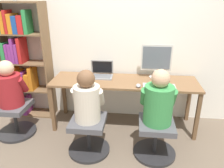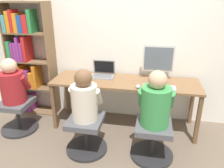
{
  "view_description": "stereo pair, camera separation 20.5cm",
  "coord_description": "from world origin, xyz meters",
  "px_view_note": "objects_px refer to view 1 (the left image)",
  "views": [
    {
      "loc": [
        0.15,
        -2.62,
        1.87
      ],
      "look_at": [
        -0.16,
        0.14,
        0.74
      ],
      "focal_mm": 35.0,
      "sensor_mm": 36.0,
      "label": 1
    },
    {
      "loc": [
        0.35,
        -2.59,
        1.87
      ],
      "look_at": [
        -0.16,
        0.14,
        0.74
      ],
      "focal_mm": 35.0,
      "sensor_mm": 36.0,
      "label": 2
    }
  ],
  "objects_px": {
    "office_chair_right": "(89,134)",
    "bookshelf": "(21,63)",
    "laptop": "(101,73)",
    "person_near_shelf": "(9,87)",
    "office_chair_side": "(15,118)",
    "desktop_monitor": "(156,60)",
    "person_at_monitor": "(159,101)",
    "keyboard": "(159,86)",
    "person_at_laptop": "(87,99)",
    "office_chair_left": "(155,137)"
  },
  "relations": [
    {
      "from": "office_chair_left",
      "to": "person_at_laptop",
      "type": "height_order",
      "value": "person_at_laptop"
    },
    {
      "from": "office_chair_left",
      "to": "laptop",
      "type": "bearing_deg",
      "value": 135.94
    },
    {
      "from": "office_chair_left",
      "to": "bookshelf",
      "type": "bearing_deg",
      "value": 158.74
    },
    {
      "from": "bookshelf",
      "to": "office_chair_left",
      "type": "bearing_deg",
      "value": -21.26
    },
    {
      "from": "desktop_monitor",
      "to": "person_at_monitor",
      "type": "distance_m",
      "value": 0.84
    },
    {
      "from": "desktop_monitor",
      "to": "keyboard",
      "type": "relative_size",
      "value": 1.15
    },
    {
      "from": "person_at_laptop",
      "to": "bookshelf",
      "type": "bearing_deg",
      "value": 145.82
    },
    {
      "from": "office_chair_left",
      "to": "office_chair_right",
      "type": "height_order",
      "value": "same"
    },
    {
      "from": "desktop_monitor",
      "to": "person_at_monitor",
      "type": "xyz_separation_m",
      "value": [
        -0.01,
        -0.8,
        -0.26
      ]
    },
    {
      "from": "laptop",
      "to": "person_at_monitor",
      "type": "xyz_separation_m",
      "value": [
        0.79,
        -0.76,
        -0.04
      ]
    },
    {
      "from": "person_at_monitor",
      "to": "bookshelf",
      "type": "bearing_deg",
      "value": 158.86
    },
    {
      "from": "office_chair_right",
      "to": "bookshelf",
      "type": "height_order",
      "value": "bookshelf"
    },
    {
      "from": "laptop",
      "to": "person_near_shelf",
      "type": "relative_size",
      "value": 0.53
    },
    {
      "from": "laptop",
      "to": "keyboard",
      "type": "relative_size",
      "value": 0.79
    },
    {
      "from": "person_at_monitor",
      "to": "office_chair_side",
      "type": "xyz_separation_m",
      "value": [
        -1.96,
        0.23,
        -0.5
      ]
    },
    {
      "from": "office_chair_right",
      "to": "person_at_laptop",
      "type": "bearing_deg",
      "value": 90.0
    },
    {
      "from": "office_chair_left",
      "to": "office_chair_side",
      "type": "distance_m",
      "value": 1.98
    },
    {
      "from": "keyboard",
      "to": "bookshelf",
      "type": "relative_size",
      "value": 0.24
    },
    {
      "from": "person_near_shelf",
      "to": "office_chair_side",
      "type": "bearing_deg",
      "value": -90.0
    },
    {
      "from": "desktop_monitor",
      "to": "person_near_shelf",
      "type": "height_order",
      "value": "desktop_monitor"
    },
    {
      "from": "desktop_monitor",
      "to": "bookshelf",
      "type": "height_order",
      "value": "bookshelf"
    },
    {
      "from": "desktop_monitor",
      "to": "bookshelf",
      "type": "bearing_deg",
      "value": -179.69
    },
    {
      "from": "office_chair_right",
      "to": "person_at_laptop",
      "type": "relative_size",
      "value": 0.84
    },
    {
      "from": "bookshelf",
      "to": "person_near_shelf",
      "type": "bearing_deg",
      "value": -80.79
    },
    {
      "from": "laptop",
      "to": "office_chair_left",
      "type": "relative_size",
      "value": 0.63
    },
    {
      "from": "person_at_monitor",
      "to": "office_chair_side",
      "type": "height_order",
      "value": "person_at_monitor"
    },
    {
      "from": "office_chair_right",
      "to": "keyboard",
      "type": "bearing_deg",
      "value": 28.41
    },
    {
      "from": "office_chair_right",
      "to": "office_chair_side",
      "type": "relative_size",
      "value": 1.0
    },
    {
      "from": "laptop",
      "to": "bookshelf",
      "type": "relative_size",
      "value": 0.19
    },
    {
      "from": "laptop",
      "to": "office_chair_right",
      "type": "height_order",
      "value": "laptop"
    },
    {
      "from": "keyboard",
      "to": "person_at_monitor",
      "type": "xyz_separation_m",
      "value": [
        -0.04,
        -0.44,
        -0.01
      ]
    },
    {
      "from": "desktop_monitor",
      "to": "office_chair_left",
      "type": "relative_size",
      "value": 0.92
    },
    {
      "from": "person_at_monitor",
      "to": "bookshelf",
      "type": "relative_size",
      "value": 0.37
    },
    {
      "from": "desktop_monitor",
      "to": "person_at_laptop",
      "type": "distance_m",
      "value": 1.22
    },
    {
      "from": "desktop_monitor",
      "to": "office_chair_right",
      "type": "bearing_deg",
      "value": -135.22
    },
    {
      "from": "laptop",
      "to": "person_near_shelf",
      "type": "distance_m",
      "value": 1.29
    },
    {
      "from": "desktop_monitor",
      "to": "person_at_laptop",
      "type": "bearing_deg",
      "value": -135.37
    },
    {
      "from": "person_at_laptop",
      "to": "office_chair_side",
      "type": "distance_m",
      "value": 1.26
    },
    {
      "from": "keyboard",
      "to": "laptop",
      "type": "bearing_deg",
      "value": 158.93
    },
    {
      "from": "keyboard",
      "to": "person_near_shelf",
      "type": "xyz_separation_m",
      "value": [
        -2.0,
        -0.2,
        -0.02
      ]
    },
    {
      "from": "office_chair_left",
      "to": "office_chair_right",
      "type": "bearing_deg",
      "value": -177.75
    },
    {
      "from": "desktop_monitor",
      "to": "person_near_shelf",
      "type": "distance_m",
      "value": 2.07
    },
    {
      "from": "laptop",
      "to": "person_near_shelf",
      "type": "xyz_separation_m",
      "value": [
        -1.18,
        -0.52,
        -0.05
      ]
    },
    {
      "from": "office_chair_side",
      "to": "laptop",
      "type": "bearing_deg",
      "value": 23.99
    },
    {
      "from": "person_near_shelf",
      "to": "keyboard",
      "type": "bearing_deg",
      "value": 5.71
    },
    {
      "from": "person_at_laptop",
      "to": "desktop_monitor",
      "type": "bearing_deg",
      "value": 44.63
    },
    {
      "from": "person_at_monitor",
      "to": "person_near_shelf",
      "type": "distance_m",
      "value": 1.98
    },
    {
      "from": "keyboard",
      "to": "office_chair_left",
      "type": "xyz_separation_m",
      "value": [
        -0.04,
        -0.44,
        -0.5
      ]
    },
    {
      "from": "desktop_monitor",
      "to": "bookshelf",
      "type": "distance_m",
      "value": 2.07
    },
    {
      "from": "office_chair_side",
      "to": "person_near_shelf",
      "type": "relative_size",
      "value": 0.84
    }
  ]
}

